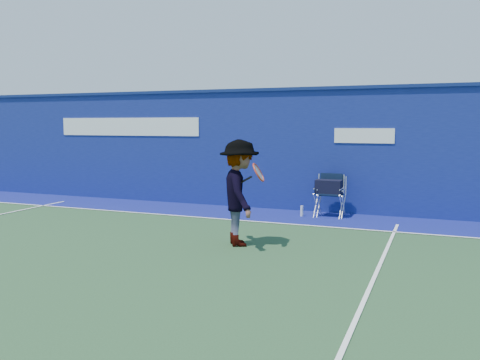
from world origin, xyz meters
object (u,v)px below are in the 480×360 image
at_px(directors_chair_left, 332,203).
at_px(tennis_player, 240,193).
at_px(directors_chair_right, 329,199).
at_px(water_bottle, 302,211).

height_order(directors_chair_left, tennis_player, tennis_player).
height_order(directors_chair_left, directors_chair_right, directors_chair_right).
xyz_separation_m(water_bottle, tennis_player, (-0.33, -3.17, 0.82)).
relative_size(directors_chair_left, directors_chair_right, 0.97).
distance_m(directors_chair_left, tennis_player, 3.63).
bearing_deg(tennis_player, water_bottle, 84.14).
bearing_deg(water_bottle, directors_chair_right, 21.12).
distance_m(directors_chair_right, tennis_player, 3.56).
bearing_deg(directors_chair_left, directors_chair_right, -143.92).
height_order(directors_chair_right, tennis_player, tennis_player).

